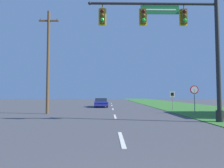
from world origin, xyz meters
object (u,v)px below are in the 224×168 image
(signal_mast, at_px, (183,39))
(route_sign_post, at_px, (172,96))
(utility_pole_near, at_px, (48,60))
(stop_sign, at_px, (194,93))
(car_ahead, at_px, (101,103))

(signal_mast, bearing_deg, route_sign_post, 76.58)
(signal_mast, relative_size, utility_pole_near, 0.90)
(stop_sign, bearing_deg, car_ahead, 130.65)
(route_sign_post, bearing_deg, car_ahead, 140.70)
(stop_sign, relative_size, utility_pole_near, 0.27)
(utility_pole_near, bearing_deg, car_ahead, 66.47)
(car_ahead, height_order, stop_sign, stop_sign)
(signal_mast, xyz_separation_m, car_ahead, (-5.83, 15.81, -4.61))
(stop_sign, bearing_deg, route_sign_post, 102.26)
(signal_mast, height_order, utility_pole_near, utility_pole_near)
(car_ahead, distance_m, route_sign_post, 10.42)
(route_sign_post, height_order, utility_pole_near, utility_pole_near)
(signal_mast, xyz_separation_m, route_sign_post, (2.20, 9.24, -3.69))
(stop_sign, height_order, route_sign_post, stop_sign)
(signal_mast, distance_m, route_sign_post, 10.19)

